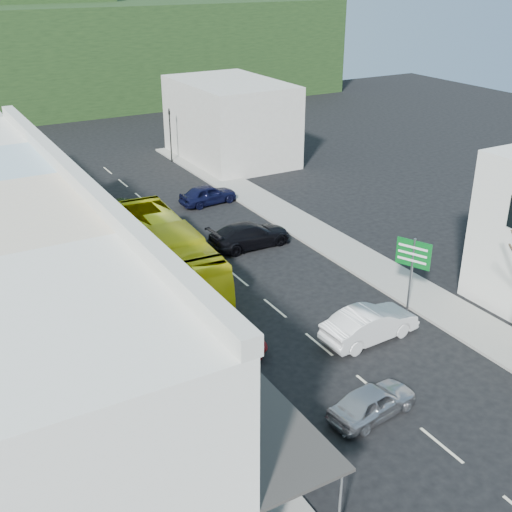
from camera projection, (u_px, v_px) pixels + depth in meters
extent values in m
plane|color=black|center=(319.00, 344.00, 30.25)|extent=(120.00, 120.00, 0.00)
cube|color=gray|center=(100.00, 293.00, 34.75)|extent=(3.00, 52.00, 0.15)
cube|color=gray|center=(326.00, 240.00, 41.50)|extent=(3.00, 52.00, 0.15)
cube|color=silver|center=(78.00, 432.00, 18.62)|extent=(7.00, 9.00, 8.00)
cube|color=#581014|center=(207.00, 413.00, 20.86)|extent=(1.30, 7.65, 0.08)
cube|color=beige|center=(19.00, 307.00, 25.33)|extent=(7.00, 8.00, 8.00)
cube|color=#A5172A|center=(121.00, 303.00, 27.57)|extent=(1.30, 6.80, 0.08)
cube|color=#195926|center=(77.00, 247.00, 33.10)|extent=(1.30, 5.10, 0.08)
cube|color=#581014|center=(47.00, 208.00, 38.24)|extent=(1.30, 5.95, 0.08)
cube|color=#B7B2A8|center=(230.00, 121.00, 57.44)|extent=(8.00, 12.00, 7.00)
cube|color=black|center=(21.00, 56.00, 78.31)|extent=(80.00, 24.00, 12.00)
imported|color=yellow|center=(168.00, 254.00, 35.90)|extent=(3.12, 11.72, 3.10)
imported|color=#ADADB1|center=(372.00, 401.00, 25.21)|extent=(4.60, 2.37, 1.40)
imported|color=silver|center=(370.00, 326.00, 30.41)|extent=(4.49, 2.03, 1.40)
imported|color=maroon|center=(214.00, 350.00, 28.51)|extent=(4.68, 2.11, 1.40)
imported|color=black|center=(250.00, 236.00, 40.41)|extent=(4.53, 1.91, 1.40)
imported|color=black|center=(208.00, 195.00, 47.59)|extent=(4.53, 2.15, 1.40)
imported|color=black|center=(128.00, 211.00, 44.47)|extent=(4.45, 1.91, 1.40)
imported|color=black|center=(164.00, 340.00, 28.74)|extent=(0.51, 0.67, 1.70)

